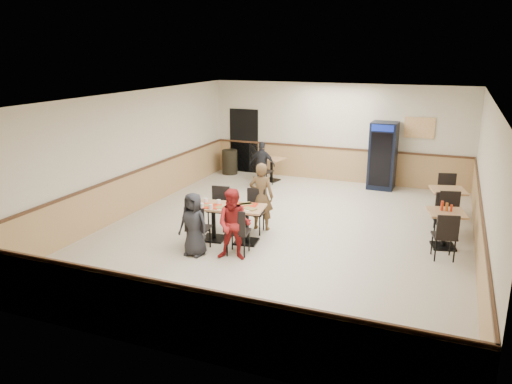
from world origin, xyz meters
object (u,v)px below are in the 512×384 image
at_px(diner_woman_left, 194,224).
at_px(side_table_far, 447,201).
at_px(pepsi_cooler, 383,156).
at_px(main_table, 230,218).
at_px(side_table_near, 445,224).
at_px(trash_bin, 230,162).
at_px(lone_diner, 262,165).
at_px(back_table, 272,166).
at_px(diner_woman_right, 234,225).
at_px(diner_man_opposite, 261,196).

xyz_separation_m(diner_woman_left, side_table_far, (4.61, 3.93, -0.10)).
distance_m(diner_woman_left, pepsi_cooler, 7.03).
relative_size(main_table, side_table_near, 1.77).
relative_size(side_table_far, trash_bin, 1.15).
bearing_deg(lone_diner, back_table, -89.38).
relative_size(diner_woman_right, side_table_near, 1.63).
distance_m(side_table_far, trash_bin, 7.22).
xyz_separation_m(pepsi_cooler, trash_bin, (-4.90, -0.04, -0.58)).
relative_size(side_table_near, trash_bin, 1.10).
distance_m(diner_man_opposite, lone_diner, 3.61).
xyz_separation_m(diner_woman_right, diner_man_opposite, (-0.12, 1.78, 0.06)).
height_order(diner_man_opposite, back_table, diner_man_opposite).
distance_m(main_table, trash_bin, 6.04).
relative_size(main_table, diner_woman_left, 1.20).
relative_size(lone_diner, pepsi_cooler, 0.70).
distance_m(diner_woman_left, back_table, 6.11).
xyz_separation_m(diner_woman_left, pepsi_cooler, (2.74, 6.47, 0.34)).
bearing_deg(diner_woman_right, diner_man_opposite, 82.19).
xyz_separation_m(lone_diner, trash_bin, (-1.59, 1.17, -0.29)).
bearing_deg(diner_man_opposite, trash_bin, -60.74).
height_order(lone_diner, trash_bin, lone_diner).
xyz_separation_m(diner_woman_right, lone_diner, (-1.41, 5.15, -0.02)).
relative_size(diner_woman_right, back_table, 1.77).
distance_m(side_table_near, trash_bin, 7.96).
distance_m(side_table_far, pepsi_cooler, 3.19).
relative_size(side_table_near, back_table, 1.09).
distance_m(lone_diner, pepsi_cooler, 3.54).
bearing_deg(lone_diner, main_table, 102.74).
relative_size(lone_diner, side_table_far, 1.50).
xyz_separation_m(main_table, pepsi_cooler, (2.38, 5.53, 0.46)).
bearing_deg(main_table, diner_man_opposite, 62.10).
relative_size(diner_man_opposite, pepsi_cooler, 0.79).
height_order(main_table, trash_bin, trash_bin).
bearing_deg(trash_bin, pepsi_cooler, 0.50).
bearing_deg(pepsi_cooler, diner_man_opposite, -112.45).
bearing_deg(lone_diner, side_table_near, 150.67).
height_order(main_table, side_table_far, side_table_far).
height_order(side_table_far, pepsi_cooler, pepsi_cooler).
distance_m(lone_diner, side_table_near, 6.00).
height_order(main_table, pepsi_cooler, pepsi_cooler).
bearing_deg(side_table_far, diner_woman_right, -134.66).
bearing_deg(back_table, pepsi_cooler, 6.77).
relative_size(side_table_near, pepsi_cooler, 0.45).
bearing_deg(diner_man_opposite, lone_diner, -72.26).
distance_m(lone_diner, side_table_far, 5.35).
height_order(diner_woman_right, trash_bin, diner_woman_right).
bearing_deg(side_table_near, diner_woman_left, -153.88).
relative_size(diner_woman_right, lone_diner, 1.03).
relative_size(back_table, pepsi_cooler, 0.41).
height_order(lone_diner, pepsi_cooler, pepsi_cooler).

